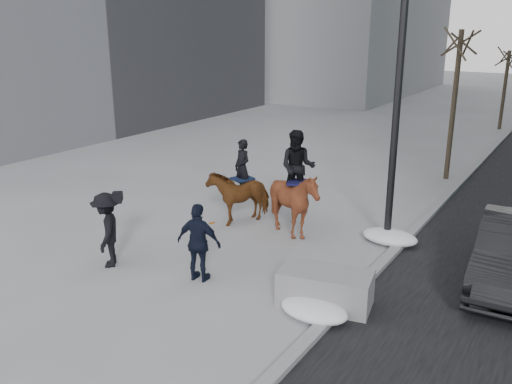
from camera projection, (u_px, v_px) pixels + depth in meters
The scene contains 11 objects.
ground at pixel (229, 267), 12.56m from camera, with size 120.00×120.00×0.00m, color gray.
curb at pixel (460, 182), 19.10m from camera, with size 0.25×90.00×0.12m, color gray.
planter at pixel (325, 288), 10.75m from camera, with size 1.81×0.91×0.73m, color gray.
tree_near at pixel (454, 98), 18.90m from camera, with size 1.20×1.20×5.81m, color #33291E, non-canonical shape.
tree_far at pixel (505, 86), 28.45m from camera, with size 1.20×1.20×4.55m, color #32291D, non-canonical shape.
mounted_left at pixel (240, 191), 15.34m from camera, with size 1.43×1.97×2.32m.
mounted_right at pixel (295, 195), 14.07m from camera, with size 1.97×2.08×2.82m.
feeder at pixel (199, 243), 11.65m from camera, with size 1.09×0.94×1.75m.
camera_crew at pixel (107, 230), 12.38m from camera, with size 1.22×1.29×1.75m.
lamppost at pixel (403, 41), 12.61m from camera, with size 0.25×1.57×9.09m.
snow_piles at pixel (360, 266), 12.18m from camera, with size 1.42×5.23×0.36m.
Camera 1 is at (6.65, -9.38, 5.37)m, focal length 38.00 mm.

